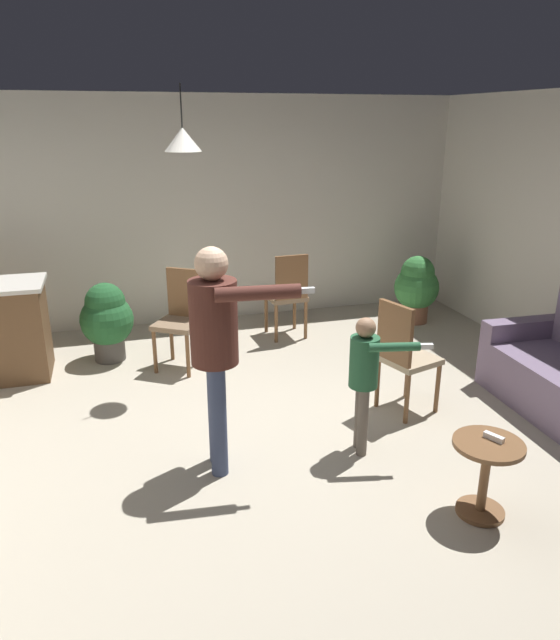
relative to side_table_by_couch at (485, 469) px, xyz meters
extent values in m
plane|color=#B2A893|center=(-0.98, 1.22, -0.33)|extent=(7.68, 7.68, 0.00)
cube|color=silver|center=(-0.98, 4.42, 1.02)|extent=(6.40, 0.10, 2.70)
cube|color=slate|center=(1.56, 1.66, -0.01)|extent=(0.86, 0.21, 0.63)
cylinder|color=brown|center=(1.88, 1.64, -0.30)|extent=(0.05, 0.05, 0.06)
cylinder|color=brown|center=(1.23, 1.66, -0.30)|extent=(0.05, 0.05, 0.06)
cylinder|color=brown|center=(0.00, 0.00, 0.18)|extent=(0.44, 0.44, 0.03)
cylinder|color=brown|center=(0.00, 0.00, -0.08)|extent=(0.06, 0.06, 0.49)
cylinder|color=brown|center=(0.00, 0.00, -0.31)|extent=(0.31, 0.31, 0.03)
cylinder|color=#384260|center=(-1.52, 1.09, 0.09)|extent=(0.12, 0.12, 0.83)
cylinder|color=#384260|center=(-1.53, 0.91, 0.09)|extent=(0.12, 0.12, 0.83)
cylinder|color=#4C261E|center=(-1.52, 1.00, 0.79)|extent=(0.33, 0.33, 0.59)
sphere|color=#D8AD8C|center=(-1.52, 1.00, 1.20)|extent=(0.22, 0.22, 0.22)
cylinder|color=#4C261E|center=(-1.51, 1.19, 0.76)|extent=(0.10, 0.10, 0.55)
cylinder|color=#4C261E|center=(-1.27, 0.78, 1.04)|extent=(0.56, 0.15, 0.10)
cube|color=white|center=(-0.96, 0.75, 1.04)|extent=(0.13, 0.05, 0.04)
cylinder|color=#60564C|center=(-0.43, 0.97, -0.05)|extent=(0.08, 0.08, 0.54)
cylinder|color=#60564C|center=(-0.46, 0.86, -0.05)|extent=(0.08, 0.08, 0.54)
cylinder|color=#265938|center=(-0.44, 0.92, 0.41)|extent=(0.22, 0.22, 0.39)
sphere|color=#9E7556|center=(-0.44, 0.92, 0.68)|extent=(0.15, 0.15, 0.15)
cylinder|color=#265938|center=(-0.42, 1.04, 0.39)|extent=(0.06, 0.06, 0.36)
cylinder|color=#265938|center=(-0.29, 0.76, 0.57)|extent=(0.37, 0.14, 0.06)
cube|color=white|center=(-0.09, 0.71, 0.57)|extent=(0.13, 0.06, 0.04)
cylinder|color=brown|center=(-1.33, 2.93, -0.10)|extent=(0.04, 0.04, 0.45)
cylinder|color=brown|center=(-1.63, 3.13, -0.10)|extent=(0.04, 0.04, 0.45)
cylinder|color=brown|center=(-1.52, 2.63, -0.10)|extent=(0.04, 0.04, 0.45)
cylinder|color=brown|center=(-1.82, 2.83, -0.10)|extent=(0.04, 0.04, 0.45)
cube|color=#7F664C|center=(-1.57, 2.88, 0.15)|extent=(0.58, 0.58, 0.05)
cube|color=brown|center=(-1.47, 3.04, 0.42)|extent=(0.34, 0.24, 0.50)
cylinder|color=brown|center=(-0.01, 1.55, -0.10)|extent=(0.04, 0.04, 0.45)
cylinder|color=brown|center=(0.10, 1.21, -0.10)|extent=(0.04, 0.04, 0.45)
cylinder|color=brown|center=(0.34, 1.66, -0.10)|extent=(0.04, 0.04, 0.45)
cylinder|color=brown|center=(0.44, 1.31, -0.10)|extent=(0.04, 0.04, 0.45)
cube|color=tan|center=(0.22, 1.43, 0.15)|extent=(0.52, 0.52, 0.05)
cube|color=brown|center=(0.03, 1.38, 0.42)|extent=(0.15, 0.37, 0.50)
cylinder|color=brown|center=(-0.43, 3.31, -0.10)|extent=(0.04, 0.04, 0.45)
cylinder|color=brown|center=(-0.07, 3.34, -0.10)|extent=(0.04, 0.04, 0.45)
cylinder|color=brown|center=(-0.46, 3.67, -0.10)|extent=(0.04, 0.04, 0.45)
cylinder|color=brown|center=(-0.10, 3.70, -0.10)|extent=(0.04, 0.04, 0.45)
cube|color=#7F664C|center=(-0.27, 3.50, 0.15)|extent=(0.44, 0.44, 0.05)
cube|color=brown|center=(-0.25, 3.32, 0.42)|extent=(0.38, 0.06, 0.50)
cylinder|color=brown|center=(1.43, 3.53, -0.20)|extent=(0.32, 0.32, 0.25)
sphere|color=#387F3D|center=(1.43, 3.53, 0.11)|extent=(0.55, 0.55, 0.55)
sphere|color=#387F3D|center=(1.43, 3.53, 0.31)|extent=(0.41, 0.41, 0.41)
cylinder|color=#4C4742|center=(-2.26, 3.32, -0.20)|extent=(0.32, 0.32, 0.25)
sphere|color=#235B2D|center=(-2.26, 3.32, 0.11)|extent=(0.55, 0.55, 0.55)
sphere|color=#235B2D|center=(-2.26, 3.32, 0.30)|extent=(0.41, 0.41, 0.41)
cube|color=white|center=(0.05, 0.02, 0.21)|extent=(0.09, 0.13, 0.04)
cone|color=silver|center=(-1.47, 2.56, 1.92)|extent=(0.32, 0.32, 0.20)
cylinder|color=black|center=(-1.47, 2.56, 2.19)|extent=(0.01, 0.01, 0.36)
camera|label=1|loc=(-2.13, -2.69, 2.09)|focal=32.84mm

